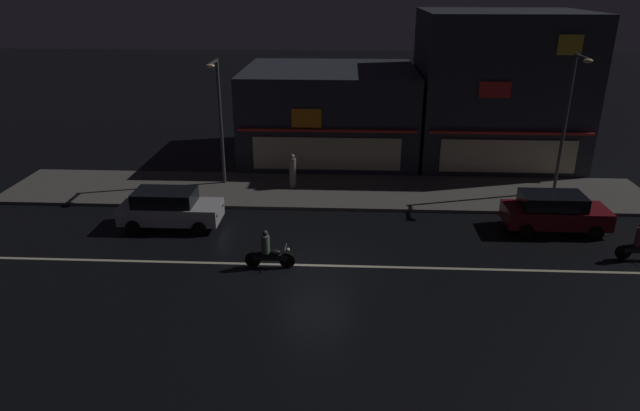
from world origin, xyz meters
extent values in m
plane|color=black|center=(0.00, 0.00, 0.00)|extent=(140.00, 140.00, 0.00)
cube|color=beige|center=(0.00, 0.00, 0.01)|extent=(30.79, 0.16, 0.01)
cube|color=#5B5954|center=(0.00, 7.98, 0.07)|extent=(32.41, 4.97, 0.14)
cube|color=#2D333D|center=(0.00, 14.74, 2.63)|extent=(10.05, 8.44, 5.26)
cube|color=red|center=(0.00, 10.40, 2.60)|extent=(9.55, 0.24, 0.12)
cube|color=orange|center=(-1.08, 10.46, 3.25)|extent=(1.59, 0.08, 1.01)
cube|color=beige|center=(0.00, 10.46, 1.30)|extent=(8.04, 0.06, 1.80)
cube|color=#2D333D|center=(9.72, 14.24, 4.26)|extent=(9.01, 7.45, 8.52)
cube|color=red|center=(9.72, 10.40, 2.60)|extent=(8.56, 0.24, 0.12)
cube|color=yellow|center=(12.06, 10.46, 7.09)|extent=(1.21, 0.08, 0.99)
cube|color=red|center=(8.63, 10.46, 4.85)|extent=(1.63, 0.08, 0.82)
cube|color=beige|center=(9.72, 10.46, 1.30)|extent=(7.21, 0.06, 1.80)
cylinder|color=#47494C|center=(-5.32, 8.81, 3.35)|extent=(0.16, 0.16, 6.41)
cube|color=#47494C|center=(-5.32, 8.11, 6.45)|extent=(0.10, 1.40, 0.10)
ellipsoid|color=#F9E099|center=(-5.32, 7.41, 6.37)|extent=(0.44, 0.32, 0.20)
cylinder|color=#47494C|center=(11.55, 8.16, 3.56)|extent=(0.16, 0.16, 6.84)
cube|color=#47494C|center=(11.55, 7.46, 6.88)|extent=(0.10, 1.40, 0.10)
ellipsoid|color=#F9E099|center=(11.55, 6.76, 6.80)|extent=(0.44, 0.32, 0.20)
cylinder|color=gray|center=(-1.64, 8.28, 0.91)|extent=(0.35, 0.35, 1.54)
sphere|color=tan|center=(-1.64, 8.28, 1.79)|extent=(0.22, 0.22, 0.22)
cube|color=maroon|center=(10.09, 3.76, 0.69)|extent=(4.30, 1.78, 0.76)
cube|color=black|center=(9.88, 3.76, 1.37)|extent=(2.58, 1.57, 0.60)
cube|color=#F9F2CC|center=(12.20, 4.37, 0.79)|extent=(0.08, 0.20, 0.12)
cube|color=#F9F2CC|center=(12.20, 3.16, 0.79)|extent=(0.08, 0.20, 0.12)
cylinder|color=black|center=(11.51, 4.65, 0.31)|extent=(0.62, 0.20, 0.62)
cylinder|color=black|center=(11.51, 2.87, 0.31)|extent=(0.62, 0.20, 0.62)
cylinder|color=black|center=(8.68, 4.65, 0.31)|extent=(0.62, 0.20, 0.62)
cylinder|color=black|center=(8.68, 2.87, 0.31)|extent=(0.62, 0.20, 0.62)
cube|color=silver|center=(-6.50, 3.35, 0.69)|extent=(4.30, 1.78, 0.76)
cube|color=black|center=(-6.71, 3.35, 1.37)|extent=(2.58, 1.57, 0.60)
cube|color=#F9F2CC|center=(-4.39, 3.96, 0.79)|extent=(0.08, 0.20, 0.12)
cube|color=#F9F2CC|center=(-4.39, 2.75, 0.79)|extent=(0.08, 0.20, 0.12)
cylinder|color=black|center=(-5.08, 4.24, 0.31)|extent=(0.62, 0.20, 0.62)
cylinder|color=black|center=(-5.08, 2.46, 0.31)|extent=(0.62, 0.20, 0.62)
cylinder|color=black|center=(-7.92, 4.24, 0.31)|extent=(0.62, 0.20, 0.62)
cylinder|color=black|center=(-7.92, 2.46, 0.31)|extent=(0.62, 0.20, 0.62)
cylinder|color=black|center=(-1.06, -0.20, 0.30)|extent=(0.60, 0.08, 0.60)
cylinder|color=black|center=(-2.36, -0.20, 0.30)|extent=(0.60, 0.10, 0.60)
cube|color=black|center=(-1.71, -0.20, 0.40)|extent=(1.30, 0.14, 0.20)
ellipsoid|color=black|center=(-1.51, -0.20, 0.62)|extent=(0.44, 0.26, 0.24)
cube|color=black|center=(-1.91, -0.20, 0.55)|extent=(0.56, 0.22, 0.10)
cylinder|color=slate|center=(-1.11, -0.20, 0.85)|extent=(0.03, 0.60, 0.03)
sphere|color=white|center=(-1.02, -0.20, 0.75)|extent=(0.14, 0.14, 0.14)
cylinder|color=#4C664C|center=(-1.86, -0.20, 0.95)|extent=(0.32, 0.32, 0.70)
sphere|color=#333338|center=(-1.86, -0.20, 1.41)|extent=(0.22, 0.22, 0.22)
cylinder|color=black|center=(11.86, 1.14, 0.30)|extent=(0.60, 0.10, 0.60)
cube|color=black|center=(12.31, 1.14, 0.55)|extent=(0.56, 0.22, 0.10)
cylinder|color=brown|center=(12.36, 1.14, 0.95)|extent=(0.32, 0.32, 0.70)
cone|color=orange|center=(-5.49, 5.05, 0.28)|extent=(0.36, 0.36, 0.55)
camera|label=1|loc=(1.12, -18.95, 10.10)|focal=31.62mm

